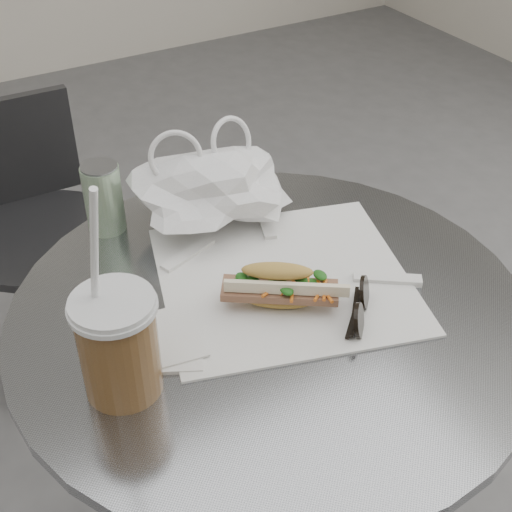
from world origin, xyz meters
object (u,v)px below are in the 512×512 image
iced_coffee (118,344)px  sunglasses (360,308)px  cafe_table (268,428)px  chair_far (48,271)px  banh_mi (279,286)px  drink_can (103,198)px

iced_coffee → sunglasses: size_ratio=3.28×
cafe_table → iced_coffee: 0.43m
chair_far → banh_mi: 0.93m
cafe_table → sunglasses: size_ratio=8.04×
chair_far → sunglasses: (0.26, -0.88, 0.43)m
drink_can → banh_mi: bearing=-65.0°
cafe_table → drink_can: drink_can is taller
banh_mi → drink_can: drink_can is taller
cafe_table → drink_can: bearing=113.9°
cafe_table → iced_coffee: iced_coffee is taller
banh_mi → iced_coffee: size_ratio=0.68×
cafe_table → sunglasses: (0.09, -0.09, 0.29)m
sunglasses → drink_can: bearing=74.0°
chair_far → drink_can: size_ratio=6.10×
chair_far → cafe_table: bearing=103.2°
chair_far → sunglasses: size_ratio=7.70×
cafe_table → banh_mi: 0.31m
cafe_table → sunglasses: sunglasses is taller
cafe_table → drink_can: (-0.13, 0.31, 0.33)m
sunglasses → cafe_table: bearing=91.3°
drink_can → chair_far: bearing=93.7°
cafe_table → iced_coffee: (-0.24, -0.04, 0.35)m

